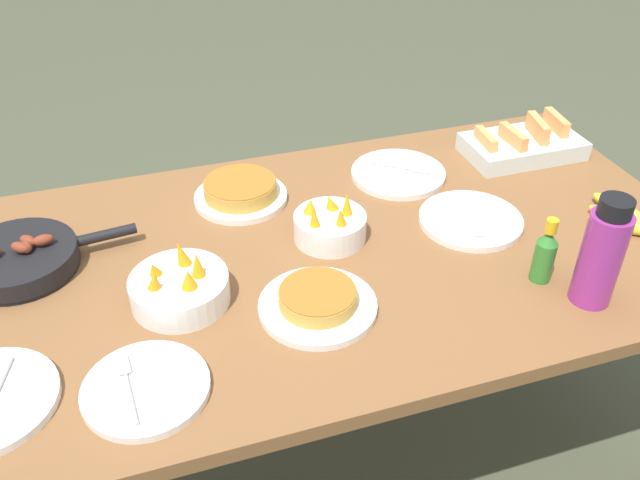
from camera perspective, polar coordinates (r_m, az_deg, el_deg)
name	(u,v)px	position (r m, az deg, el deg)	size (l,w,h in m)	color
ground_plane	(320,457)	(2.08, 0.00, -17.81)	(14.00, 14.00, 0.00)	#474C38
dining_table	(320,281)	(1.59, 0.00, -3.51)	(1.79, 0.94, 0.75)	brown
banana_bunch	(625,219)	(1.77, 24.30, 1.66)	(0.15, 0.21, 0.04)	yellow
melon_tray	(523,144)	(1.99, 16.73, 7.72)	(0.32, 0.18, 0.10)	silver
skillet	(20,259)	(1.60, -23.91, -1.47)	(0.38, 0.25, 0.08)	black
frittata_plate_center	(240,192)	(1.71, -6.71, 4.05)	(0.23, 0.23, 0.06)	white
frittata_plate_side	(318,302)	(1.37, -0.20, -5.23)	(0.24, 0.24, 0.05)	white
empty_plate_near_front	(398,174)	(1.82, 6.61, 5.57)	(0.25, 0.25, 0.02)	white
empty_plate_far_left	(471,220)	(1.66, 12.57, 1.65)	(0.25, 0.25, 0.02)	white
empty_plate_far_right	(146,389)	(1.26, -14.46, -12.03)	(0.23, 0.23, 0.02)	white
fruit_bowl_mango	(330,225)	(1.56, 0.83, 1.26)	(0.17, 0.17, 0.11)	white
fruit_bowl_citrus	(180,288)	(1.41, -11.73, -3.95)	(0.20, 0.20, 0.12)	white
water_bottle	(602,254)	(1.45, 22.63, -1.10)	(0.08, 0.08, 0.24)	#992D89
hot_sauce_bottle	(545,254)	(1.49, 18.41, -1.11)	(0.05, 0.05, 0.15)	#337F2D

